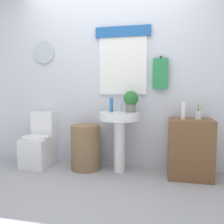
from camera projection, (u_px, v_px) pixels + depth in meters
name	position (u px, v px, depth m)	size (l,w,h in m)	color
ground_plane	(87.00, 198.00, 2.38)	(8.00, 8.00, 0.00)	#A3A3A8
back_wall	(112.00, 74.00, 3.37)	(4.40, 0.18, 2.60)	silver
toilet	(40.00, 144.00, 3.43)	(0.38, 0.51, 0.79)	white
laundry_hamper	(86.00, 147.00, 3.24)	(0.40, 0.40, 0.61)	#846647
pedestal_sink	(119.00, 127.00, 3.11)	(0.53, 0.53, 0.79)	white
faucet	(121.00, 108.00, 3.21)	(0.03, 0.03, 0.10)	silver
wooden_cabinet	(190.00, 148.00, 2.94)	(0.53, 0.44, 0.73)	brown
soap_bottle	(111.00, 105.00, 3.16)	(0.05, 0.05, 0.19)	#2D6BB7
potted_plant	(131.00, 100.00, 3.11)	(0.20, 0.20, 0.28)	slate
lotion_bottle	(184.00, 111.00, 2.88)	(0.05, 0.05, 0.21)	white
toothbrush_cup	(199.00, 115.00, 2.90)	(0.08, 0.08, 0.19)	silver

